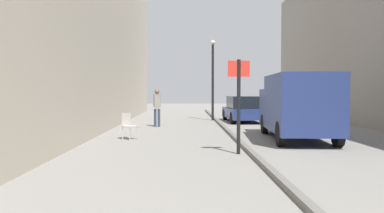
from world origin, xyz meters
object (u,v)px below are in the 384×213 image
Objects in this scene: pedestrian_main_foreground at (157,105)px; lamp_post at (213,75)px; street_sign_post at (239,98)px; delivery_van at (297,105)px; cafe_chair_near_window at (128,124)px; parked_car at (243,109)px.

lamp_post is (3.01, 4.07, 1.67)m from pedestrian_main_foreground.
pedestrian_main_foreground is 8.63m from street_sign_post.
delivery_van is 6.09m from cafe_chair_near_window.
lamp_post is at bearing 108.44° from delivery_van.
parked_car is 2.79m from lamp_post.
cafe_chair_near_window is at bearing -45.42° from street_sign_post.
pedestrian_main_foreground is at bearing 140.76° from delivery_van.
parked_car is 9.50m from cafe_chair_near_window.
cafe_chair_near_window is (-3.69, -8.90, -2.18)m from lamp_post.
pedestrian_main_foreground reaches higher than cafe_chair_near_window.
street_sign_post is at bearing 84.46° from cafe_chair_near_window.
delivery_van is 4.01m from street_sign_post.
parked_car is 4.54× the size of cafe_chair_near_window.
parked_car is (4.65, 3.04, -0.34)m from pedestrian_main_foreground.
pedestrian_main_foreground is 7.36m from delivery_van.
street_sign_post is at bearing -74.46° from pedestrian_main_foreground.
lamp_post reaches higher than delivery_van.
pedestrian_main_foreground is 4.90m from cafe_chair_near_window.
pedestrian_main_foreground is 1.95× the size of cafe_chair_near_window.
delivery_van is at bearing -131.29° from street_sign_post.
street_sign_post reaches higher than delivery_van.
delivery_van reaches higher than cafe_chair_near_window.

